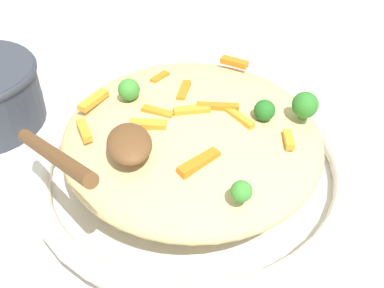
# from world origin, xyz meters

# --- Properties ---
(ground_plane) EXTENTS (2.40, 2.40, 0.00)m
(ground_plane) POSITION_xyz_m (0.00, 0.00, 0.00)
(ground_plane) COLOR beige
(serving_bowl) EXTENTS (0.34, 0.34, 0.05)m
(serving_bowl) POSITION_xyz_m (0.00, 0.00, 0.03)
(serving_bowl) COLOR white
(serving_bowl) RESTS_ON ground_plane
(pasta_mound) EXTENTS (0.28, 0.27, 0.06)m
(pasta_mound) POSITION_xyz_m (0.00, 0.00, 0.07)
(pasta_mound) COLOR #D1BA7A
(pasta_mound) RESTS_ON serving_bowl
(carrot_piece_0) EXTENTS (0.02, 0.04, 0.01)m
(carrot_piece_0) POSITION_xyz_m (0.00, -0.03, 0.11)
(carrot_piece_0) COLOR orange
(carrot_piece_0) RESTS_ON pasta_mound
(carrot_piece_1) EXTENTS (0.03, 0.01, 0.01)m
(carrot_piece_1) POSITION_xyz_m (0.00, 0.11, 0.10)
(carrot_piece_1) COLOR orange
(carrot_piece_1) RESTS_ON pasta_mound
(carrot_piece_2) EXTENTS (0.03, 0.03, 0.01)m
(carrot_piece_2) POSITION_xyz_m (0.01, 0.03, 0.10)
(carrot_piece_2) COLOR orange
(carrot_piece_2) RESTS_ON pasta_mound
(carrot_piece_3) EXTENTS (0.03, 0.03, 0.01)m
(carrot_piece_3) POSITION_xyz_m (0.09, -0.07, 0.10)
(carrot_piece_3) COLOR orange
(carrot_piece_3) RESTS_ON pasta_mound
(carrot_piece_4) EXTENTS (0.04, 0.02, 0.01)m
(carrot_piece_4) POSITION_xyz_m (0.04, 0.00, 0.10)
(carrot_piece_4) COLOR orange
(carrot_piece_4) RESTS_ON pasta_mound
(carrot_piece_5) EXTENTS (0.03, 0.01, 0.01)m
(carrot_piece_5) POSITION_xyz_m (-0.06, -0.08, 0.10)
(carrot_piece_5) COLOR orange
(carrot_piece_5) RESTS_ON pasta_mound
(carrot_piece_6) EXTENTS (0.01, 0.04, 0.01)m
(carrot_piece_6) POSITION_xyz_m (0.00, -0.00, 0.11)
(carrot_piece_6) COLOR orange
(carrot_piece_6) RESTS_ON pasta_mound
(carrot_piece_7) EXTENTS (0.03, 0.03, 0.01)m
(carrot_piece_7) POSITION_xyz_m (0.05, 0.09, 0.10)
(carrot_piece_7) COLOR orange
(carrot_piece_7) RESTS_ON pasta_mound
(carrot_piece_8) EXTENTS (0.04, 0.02, 0.01)m
(carrot_piece_8) POSITION_xyz_m (-0.02, -0.04, 0.10)
(carrot_piece_8) COLOR orange
(carrot_piece_8) RESTS_ON pasta_mound
(carrot_piece_9) EXTENTS (0.02, 0.04, 0.01)m
(carrot_piece_9) POSITION_xyz_m (-0.01, 0.05, 0.11)
(carrot_piece_9) COLOR orange
(carrot_piece_9) RESTS_ON pasta_mound
(carrot_piece_10) EXTENTS (0.02, 0.02, 0.01)m
(carrot_piece_10) POSITION_xyz_m (0.08, 0.02, 0.10)
(carrot_piece_10) COLOR orange
(carrot_piece_10) RESTS_ON pasta_mound
(carrot_piece_11) EXTENTS (0.03, 0.04, 0.01)m
(carrot_piece_11) POSITION_xyz_m (-0.07, 0.01, 0.10)
(carrot_piece_11) COLOR orange
(carrot_piece_11) RESTS_ON pasta_mound
(broccoli_floret_0) EXTENTS (0.02, 0.02, 0.03)m
(broccoli_floret_0) POSITION_xyz_m (0.04, 0.06, 0.11)
(broccoli_floret_0) COLOR #377928
(broccoli_floret_0) RESTS_ON pasta_mound
(broccoli_floret_1) EXTENTS (0.02, 0.02, 0.02)m
(broccoli_floret_1) POSITION_xyz_m (-0.12, -0.01, 0.11)
(broccoli_floret_1) COLOR #377928
(broccoli_floret_1) RESTS_ON pasta_mound
(broccoli_floret_2) EXTENTS (0.03, 0.03, 0.03)m
(broccoli_floret_2) POSITION_xyz_m (-0.02, -0.11, 0.11)
(broccoli_floret_2) COLOR #296820
(broccoli_floret_2) RESTS_ON pasta_mound
(broccoli_floret_3) EXTENTS (0.02, 0.02, 0.02)m
(broccoli_floret_3) POSITION_xyz_m (-0.02, -0.07, 0.11)
(broccoli_floret_3) COLOR #205B1C
(broccoli_floret_3) RESTS_ON pasta_mound
(serving_spoon) EXTENTS (0.13, 0.12, 0.06)m
(serving_spoon) POSITION_xyz_m (-0.06, 0.09, 0.12)
(serving_spoon) COLOR brown
(serving_spoon) RESTS_ON pasta_mound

